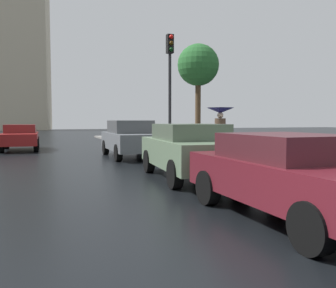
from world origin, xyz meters
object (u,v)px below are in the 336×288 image
(street_tree_near, at_px, (198,66))
(pedestrian_with_umbrella_near, at_px, (220,119))
(car_grey_mid_road, at_px, (130,138))
(car_green_near_kerb, at_px, (189,149))
(car_red_far_ahead, at_px, (20,137))
(car_maroon_far_lane, at_px, (291,174))
(traffic_light, at_px, (170,73))

(street_tree_near, bearing_deg, pedestrian_with_umbrella_near, -105.02)
(pedestrian_with_umbrella_near, xyz_separation_m, street_tree_near, (1.20, 4.48, 2.58))
(car_grey_mid_road, bearing_deg, car_green_near_kerb, -87.74)
(car_grey_mid_road, relative_size, pedestrian_with_umbrella_near, 2.36)
(pedestrian_with_umbrella_near, bearing_deg, car_red_far_ahead, -66.27)
(car_grey_mid_road, distance_m, car_maroon_far_lane, 10.05)
(car_green_near_kerb, height_order, car_grey_mid_road, car_grey_mid_road)
(car_red_far_ahead, distance_m, traffic_light, 8.91)
(car_green_near_kerb, relative_size, car_red_far_ahead, 1.07)
(car_grey_mid_road, xyz_separation_m, traffic_light, (1.48, -0.83, 2.67))
(car_maroon_far_lane, xyz_separation_m, traffic_light, (1.45, 9.22, 2.77))
(car_grey_mid_road, height_order, street_tree_near, street_tree_near)
(car_red_far_ahead, relative_size, street_tree_near, 0.74)
(car_grey_mid_road, bearing_deg, street_tree_near, 21.63)
(street_tree_near, bearing_deg, car_green_near_kerb, -116.59)
(traffic_light, bearing_deg, car_grey_mid_road, 150.76)
(car_grey_mid_road, height_order, pedestrian_with_umbrella_near, pedestrian_with_umbrella_near)
(pedestrian_with_umbrella_near, distance_m, street_tree_near, 5.31)
(car_grey_mid_road, relative_size, car_maroon_far_lane, 1.10)
(car_grey_mid_road, height_order, car_maroon_far_lane, car_grey_mid_road)
(car_maroon_far_lane, relative_size, traffic_light, 0.82)
(car_green_near_kerb, bearing_deg, car_maroon_far_lane, -86.63)
(car_green_near_kerb, relative_size, traffic_light, 0.85)
(car_grey_mid_road, relative_size, traffic_light, 0.90)
(car_green_near_kerb, relative_size, pedestrian_with_umbrella_near, 2.23)
(pedestrian_with_umbrella_near, distance_m, traffic_light, 3.14)
(car_grey_mid_road, distance_m, car_red_far_ahead, 6.86)
(car_grey_mid_road, distance_m, traffic_light, 3.16)
(car_grey_mid_road, xyz_separation_m, car_maroon_far_lane, (0.03, -10.05, -0.09))
(car_green_near_kerb, distance_m, traffic_light, 5.92)
(car_red_far_ahead, distance_m, car_maroon_far_lane, 15.91)
(car_maroon_far_lane, xyz_separation_m, pedestrian_with_umbrella_near, (2.55, 6.97, 0.87))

